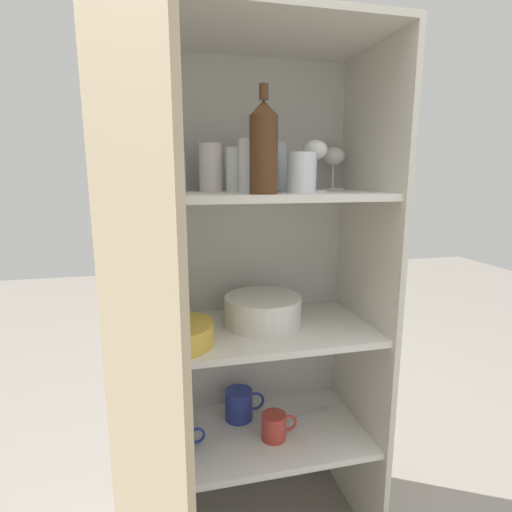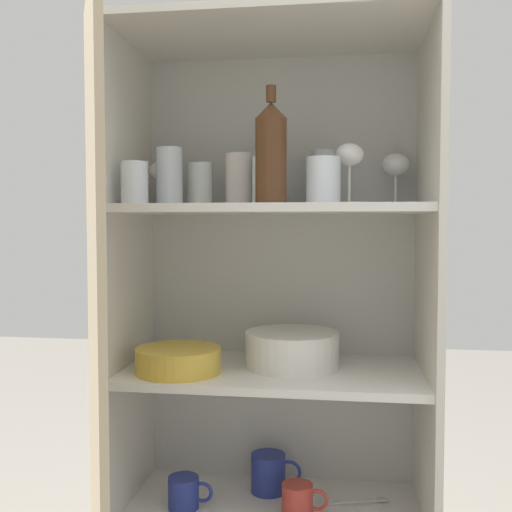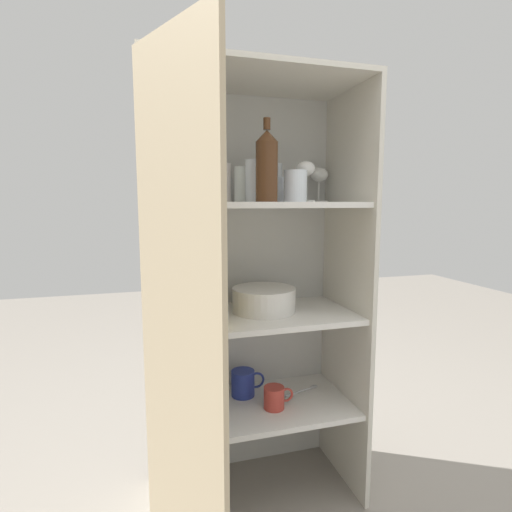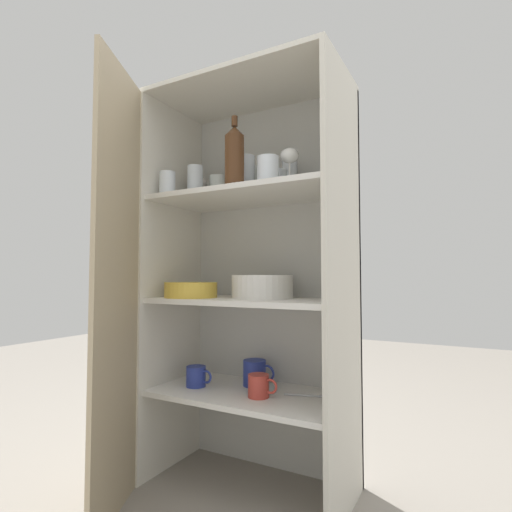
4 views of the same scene
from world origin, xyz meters
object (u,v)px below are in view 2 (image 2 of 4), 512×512
Objects in this scene: mixing_bowl_large at (178,359)px; coffee_mug_primary at (298,500)px; wine_bottle at (271,152)px; plate_stack_white at (292,349)px.

mixing_bowl_large is 1.82× the size of coffee_mug_primary.
wine_bottle reaches higher than coffee_mug_primary.
plate_stack_white reaches higher than coffee_mug_primary.
plate_stack_white is 2.07× the size of coffee_mug_primary.
plate_stack_white reaches higher than mixing_bowl_large.
wine_bottle is 0.85m from coffee_mug_primary.
plate_stack_white is 0.37m from coffee_mug_primary.
plate_stack_white is (0.04, 0.15, -0.48)m from wine_bottle.
mixing_bowl_large is at bearing -174.13° from coffee_mug_primary.
plate_stack_white is 1.14× the size of mixing_bowl_large.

